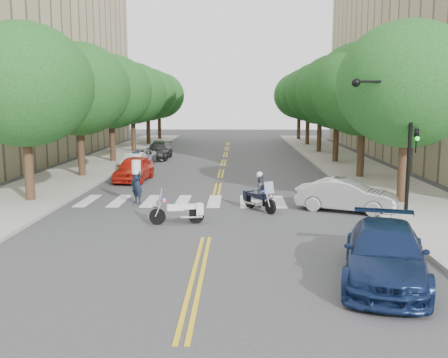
{
  "coord_description": "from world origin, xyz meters",
  "views": [
    {
      "loc": [
        1.1,
        -17.2,
        4.79
      ],
      "look_at": [
        0.49,
        5.26,
        1.3
      ],
      "focal_mm": 40.0,
      "sensor_mm": 36.0,
      "label": 1
    }
  ],
  "objects_px": {
    "convertible": "(346,195)",
    "sedan_blue": "(385,254)",
    "motorcycle_parked": "(182,212)",
    "motorcycle_police": "(259,193)",
    "officer_standing": "(137,183)"
  },
  "relations": [
    {
      "from": "motorcycle_parked",
      "to": "convertible",
      "type": "relative_size",
      "value": 0.5
    },
    {
      "from": "convertible",
      "to": "sedan_blue",
      "type": "xyz_separation_m",
      "value": [
        -0.82,
        -8.67,
        0.04
      ]
    },
    {
      "from": "officer_standing",
      "to": "convertible",
      "type": "height_order",
      "value": "officer_standing"
    },
    {
      "from": "motorcycle_parked",
      "to": "sedan_blue",
      "type": "xyz_separation_m",
      "value": [
        6.18,
        -6.19,
        0.27
      ]
    },
    {
      "from": "motorcycle_police",
      "to": "sedan_blue",
      "type": "relative_size",
      "value": 0.37
    },
    {
      "from": "motorcycle_police",
      "to": "convertible",
      "type": "xyz_separation_m",
      "value": [
        3.85,
        -0.04,
        -0.07
      ]
    },
    {
      "from": "officer_standing",
      "to": "motorcycle_parked",
      "type": "bearing_deg",
      "value": -12.02
    },
    {
      "from": "motorcycle_police",
      "to": "convertible",
      "type": "relative_size",
      "value": 0.44
    },
    {
      "from": "convertible",
      "to": "officer_standing",
      "type": "bearing_deg",
      "value": 103.94
    },
    {
      "from": "motorcycle_police",
      "to": "motorcycle_parked",
      "type": "bearing_deg",
      "value": 4.89
    },
    {
      "from": "officer_standing",
      "to": "sedan_blue",
      "type": "height_order",
      "value": "officer_standing"
    },
    {
      "from": "convertible",
      "to": "sedan_blue",
      "type": "height_order",
      "value": "sedan_blue"
    },
    {
      "from": "officer_standing",
      "to": "motorcycle_police",
      "type": "bearing_deg",
      "value": 31.29
    },
    {
      "from": "sedan_blue",
      "to": "officer_standing",
      "type": "bearing_deg",
      "value": 145.51
    },
    {
      "from": "convertible",
      "to": "sedan_blue",
      "type": "bearing_deg",
      "value": -163.29
    }
  ]
}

